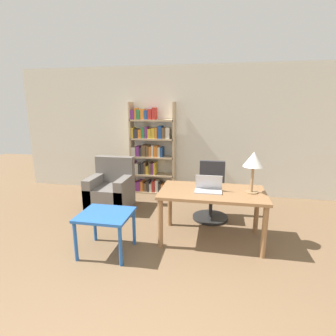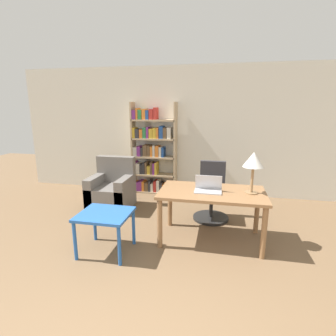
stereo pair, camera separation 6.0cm
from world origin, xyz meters
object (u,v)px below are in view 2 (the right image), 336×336
(side_table_blue, at_px, (105,219))
(armchair, at_px, (112,191))
(desk, at_px, (212,198))
(bookshelf, at_px, (151,152))
(office_chair, at_px, (212,196))
(laptop, at_px, (208,188))
(table_lamp, at_px, (254,161))

(side_table_blue, xyz_separation_m, armchair, (-0.56, 1.49, -0.16))
(desk, distance_m, armchair, 2.12)
(desk, distance_m, side_table_blue, 1.47)
(side_table_blue, height_order, bookshelf, bookshelf)
(office_chair, relative_size, bookshelf, 0.49)
(office_chair, distance_m, armchair, 1.87)
(office_chair, relative_size, side_table_blue, 1.49)
(laptop, relative_size, table_lamp, 0.65)
(desk, distance_m, office_chair, 0.82)
(office_chair, bearing_deg, table_lamp, -54.27)
(laptop, height_order, side_table_blue, laptop)
(table_lamp, height_order, side_table_blue, table_lamp)
(laptop, distance_m, side_table_blue, 1.43)
(bookshelf, bearing_deg, laptop, -55.41)
(table_lamp, relative_size, bookshelf, 0.29)
(laptop, bearing_deg, side_table_blue, -156.03)
(office_chair, bearing_deg, armchair, 176.57)
(laptop, bearing_deg, table_lamp, 5.58)
(desk, relative_size, armchair, 1.54)
(laptop, xyz_separation_m, bookshelf, (-1.34, 1.94, 0.13))
(armchair, relative_size, bookshelf, 0.48)
(side_table_blue, height_order, armchair, armchair)
(office_chair, height_order, bookshelf, bookshelf)
(table_lamp, distance_m, bookshelf, 2.70)
(table_lamp, bearing_deg, desk, -177.24)
(laptop, bearing_deg, armchair, 153.18)
(table_lamp, height_order, office_chair, table_lamp)
(office_chair, bearing_deg, bookshelf, 140.53)
(laptop, xyz_separation_m, side_table_blue, (-1.27, -0.57, -0.32))
(desk, relative_size, office_chair, 1.49)
(office_chair, height_order, side_table_blue, office_chair)
(table_lamp, bearing_deg, office_chair, 125.73)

